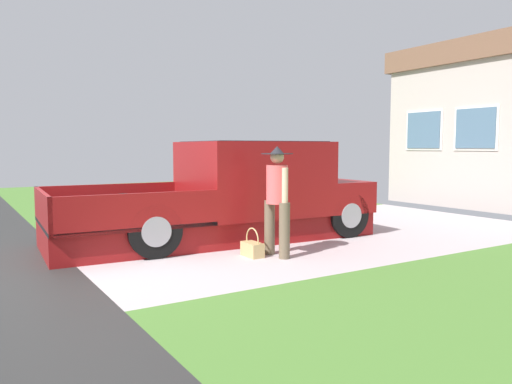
{
  "coord_description": "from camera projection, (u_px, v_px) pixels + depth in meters",
  "views": [
    {
      "loc": [
        7.3,
        -1.4,
        1.61
      ],
      "look_at": [
        0.72,
        2.68,
        0.91
      ],
      "focal_mm": 34.79,
      "sensor_mm": 36.0,
      "label": 1
    }
  ],
  "objects": [
    {
      "name": "person_with_hat",
      "position": [
        277.0,
        196.0,
        7.24
      ],
      "size": [
        0.51,
        0.46,
        1.62
      ],
      "rotation": [
        0.0,
        0.0,
        3.21
      ],
      "color": "brown",
      "rests_on": "ground"
    },
    {
      "name": "handbag",
      "position": [
        252.0,
        248.0,
        7.3
      ],
      "size": [
        0.38,
        0.2,
        0.43
      ],
      "color": "tan",
      "rests_on": "ground"
    },
    {
      "name": "pickup_truck",
      "position": [
        242.0,
        194.0,
        8.82
      ],
      "size": [
        2.34,
        5.66,
        1.71
      ],
      "rotation": [
        0.0,
        0.0,
        -0.06
      ],
      "color": "maroon",
      "rests_on": "ground"
    }
  ]
}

